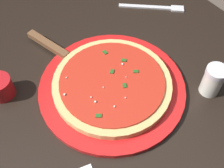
# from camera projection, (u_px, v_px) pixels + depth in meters

# --- Properties ---
(restaurant_table) EXTENTS (1.02, 0.86, 0.75)m
(restaurant_table) POSITION_uv_depth(u_px,v_px,m) (111.00, 124.00, 0.75)
(restaurant_table) COLOR black
(restaurant_table) RESTS_ON ground_plane
(serving_plate) EXTENTS (0.33, 0.33, 0.01)m
(serving_plate) POSITION_uv_depth(u_px,v_px,m) (112.00, 88.00, 0.64)
(serving_plate) COLOR red
(serving_plate) RESTS_ON restaurant_table
(pizza) EXTENTS (0.26, 0.26, 0.02)m
(pizza) POSITION_uv_depth(u_px,v_px,m) (112.00, 83.00, 0.63)
(pizza) COLOR #DBB26B
(pizza) RESTS_ON serving_plate
(pizza_server) EXTENTS (0.22, 0.10, 0.01)m
(pizza_server) POSITION_uv_depth(u_px,v_px,m) (60.00, 52.00, 0.69)
(pizza_server) COLOR silver
(pizza_server) RESTS_ON serving_plate
(cup_small_sauce) EXTENTS (0.06, 0.06, 0.05)m
(cup_small_sauce) POSITION_uv_depth(u_px,v_px,m) (0.00, 87.00, 0.62)
(cup_small_sauce) COLOR #B2191E
(cup_small_sauce) RESTS_ON restaurant_table
(fork) EXTENTS (0.14, 0.15, 0.00)m
(fork) POSITION_uv_depth(u_px,v_px,m) (155.00, 7.00, 0.81)
(fork) COLOR silver
(fork) RESTS_ON restaurant_table
(parmesan_shaker) EXTENTS (0.05, 0.05, 0.07)m
(parmesan_shaker) POSITION_uv_depth(u_px,v_px,m) (213.00, 80.00, 0.61)
(parmesan_shaker) COLOR silver
(parmesan_shaker) RESTS_ON restaurant_table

